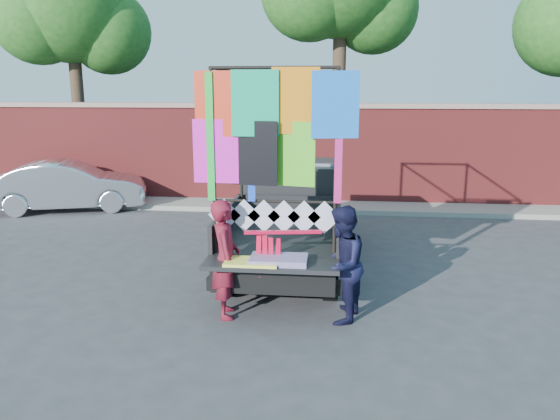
# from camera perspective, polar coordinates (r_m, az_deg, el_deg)

# --- Properties ---
(ground) EXTENTS (90.00, 90.00, 0.00)m
(ground) POSITION_cam_1_polar(r_m,az_deg,el_deg) (7.86, -1.85, -9.93)
(ground) COLOR #38383A
(ground) RESTS_ON ground
(brick_wall) EXTENTS (30.00, 0.45, 2.61)m
(brick_wall) POSITION_cam_1_polar(r_m,az_deg,el_deg) (14.32, 1.96, 5.96)
(brick_wall) COLOR maroon
(brick_wall) RESTS_ON ground
(curb) EXTENTS (30.00, 1.20, 0.12)m
(curb) POSITION_cam_1_polar(r_m,az_deg,el_deg) (13.84, 1.71, 0.41)
(curb) COLOR gray
(curb) RESTS_ON ground
(tree_left) EXTENTS (4.20, 3.30, 7.05)m
(tree_left) POSITION_cam_1_polar(r_m,az_deg,el_deg) (17.16, -21.09, 18.98)
(tree_left) COLOR #38281C
(tree_left) RESTS_ON ground
(pickup_truck) EXTENTS (2.08, 5.22, 3.29)m
(pickup_truck) POSITION_cam_1_polar(r_m,az_deg,el_deg) (9.86, 1.11, -0.13)
(pickup_truck) COLOR black
(pickup_truck) RESTS_ON ground
(sedan) EXTENTS (3.94, 2.37, 1.23)m
(sedan) POSITION_cam_1_polar(r_m,az_deg,el_deg) (14.54, -21.24, 2.36)
(sedan) COLOR silver
(sedan) RESTS_ON ground
(woman) EXTENTS (0.51, 0.66, 1.60)m
(woman) POSITION_cam_1_polar(r_m,az_deg,el_deg) (7.30, -5.71, -5.10)
(woman) COLOR maroon
(woman) RESTS_ON ground
(man) EXTENTS (0.73, 0.86, 1.55)m
(man) POSITION_cam_1_polar(r_m,az_deg,el_deg) (7.17, 6.45, -5.69)
(man) COLOR black
(man) RESTS_ON ground
(streamer_bundle) EXTENTS (1.01, 0.20, 0.69)m
(streamer_bundle) POSITION_cam_1_polar(r_m,az_deg,el_deg) (7.13, -0.59, -3.90)
(streamer_bundle) COLOR red
(streamer_bundle) RESTS_ON ground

